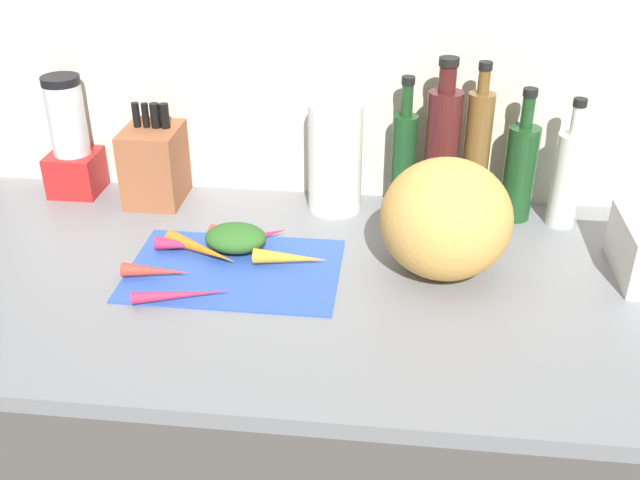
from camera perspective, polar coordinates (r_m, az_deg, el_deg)
The scene contains 20 objects.
ground_plane at distance 144.04cm, azimuth 0.33°, elevation -3.29°, with size 170.00×80.00×3.00cm, color slate.
wall_back at distance 166.35cm, azimuth 1.85°, elevation 13.16°, with size 170.00×3.00×60.00cm, color beige.
cutting_board at distance 145.43cm, azimuth -6.61°, elevation -2.28°, with size 40.84×27.71×0.80cm, color #2D51B7.
carrot_0 at distance 153.47cm, azimuth -6.43°, elevation 0.29°, with size 2.74×2.74×11.98cm, color red.
carrot_1 at distance 149.56cm, azimuth -9.05°, elevation -0.68°, with size 2.95×2.95×17.35cm, color orange.
carrot_2 at distance 136.61cm, azimuth -10.49°, elevation -4.11°, with size 2.27×2.27×17.96cm, color #B2264C.
carrot_3 at distance 144.64cm, azimuth -2.28°, elevation -1.38°, with size 3.09×3.09×14.46cm, color orange.
carrot_4 at distance 151.95cm, azimuth -10.64°, elevation -0.37°, with size 2.74×2.74×10.23cm, color #B2264C.
carrot_5 at distance 144.05cm, azimuth -12.47°, elevation -2.33°, with size 2.77×2.77×12.79cm, color red.
carrot_6 at distance 153.14cm, azimuth -4.71°, elevation 0.29°, with size 2.59×2.59×12.58cm, color #B2264C.
carrot_greens_pile at distance 150.25cm, azimuth -6.47°, elevation 0.16°, with size 12.41×9.54×5.25cm, color #2D6023.
winter_squash at distance 140.79cm, azimuth 9.59°, elevation 1.58°, with size 24.67×23.55×23.13cm, color gold.
knife_block at distance 173.25cm, azimuth -12.54°, elevation 5.72°, with size 12.25×14.53×22.76cm.
blender_appliance at distance 181.11cm, azimuth -18.49°, elevation 6.99°, with size 11.10×11.10×27.78cm.
paper_towel_roll at distance 163.86cm, azimuth 1.17°, elevation 6.31°, with size 11.80×11.80×24.42cm, color white.
bottle_0 at distance 164.25cm, azimuth 6.42°, elevation 6.20°, with size 5.37×5.37×30.50cm.
bottle_1 at distance 160.36cm, azimuth 9.27°, elevation 6.63°, with size 7.18×7.18×35.55cm.
bottle_2 at distance 162.28cm, azimuth 11.84°, elevation 6.46°, with size 5.59×5.59×34.59cm.
bottle_3 at distance 165.61cm, azimuth 15.02°, elevation 5.22°, with size 6.76×6.76×29.22cm.
bottle_4 at distance 165.67cm, azimuth 18.37°, elevation 4.60°, with size 6.16×6.16×28.13cm.
Camera 1 is at (13.00, -120.94, 75.65)cm, focal length 41.86 mm.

